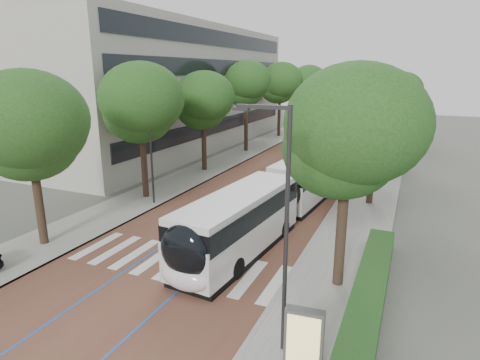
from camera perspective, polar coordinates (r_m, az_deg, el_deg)
The scene contains 22 objects.
ground at distance 19.45m, azimuth -11.00°, elevation -12.68°, with size 160.00×160.00×0.00m, color #51544C.
road at distance 55.65m, azimuth 12.89°, elevation 5.59°, with size 11.00×140.00×0.02m, color brown.
sidewalk_left at distance 57.48m, azimuth 5.50°, elevation 6.25°, with size 4.00×140.00×0.12m, color gray.
sidewalk_right at distance 54.79m, azimuth 20.63°, elevation 4.89°, with size 4.00×140.00×0.12m, color gray.
kerb_left at distance 56.92m, azimuth 7.33°, elevation 6.11°, with size 0.20×140.00×0.14m, color gray.
kerb_right at distance 54.91m, azimuth 18.65°, elevation 5.09°, with size 0.20×140.00×0.14m, color gray.
zebra_crossing at distance 20.07m, azimuth -8.89°, elevation -11.56°, with size 10.55×3.60×0.01m.
lane_line_left at distance 55.96m, azimuth 11.28°, elevation 5.74°, with size 0.12×126.00×0.01m, color #2154A9.
lane_line_right at distance 55.39m, azimuth 14.52°, elevation 5.45°, with size 0.12×126.00×0.01m, color #2154A9.
office_building at distance 51.37m, azimuth -11.85°, elevation 12.72°, with size 18.11×40.00×14.00m.
hedge at distance 16.40m, azimuth 17.49°, elevation -16.74°, with size 1.20×14.00×0.80m, color #18451A.
streetlight_near at distance 12.26m, azimuth 5.87°, elevation -4.88°, with size 1.82×0.20×8.00m.
streetlight_far at distance 36.40m, azimuth 18.16°, elevation 7.90°, with size 1.82×0.20×8.00m.
lamp_post_left at distance 27.72m, azimuth -12.58°, elevation 4.73°, with size 0.14×0.14×8.00m, color #2E2E30.
trees_left at distance 44.26m, azimuth 0.15°, elevation 12.23°, with size 6.29×61.03×9.60m.
trees_right at distance 35.11m, azimuth 19.90°, elevation 9.42°, with size 5.93×47.48×8.81m.
lead_bus at distance 23.41m, azimuth 4.46°, elevation -3.19°, with size 4.21×18.55×3.20m.
bus_queued_0 at distance 39.01m, azimuth 11.51°, elevation 4.04°, with size 3.06×12.50×3.20m.
bus_queued_1 at distance 51.04m, azimuth 14.58°, elevation 6.47°, with size 2.91×12.47×3.20m.
bus_queued_2 at distance 63.50m, azimuth 16.30°, elevation 7.99°, with size 2.62×12.42×3.20m.
bus_queued_3 at distance 76.78m, azimuth 17.75°, elevation 9.05°, with size 3.20×12.52×3.20m.
ad_panel at distance 12.74m, azimuth 9.04°, elevation -21.98°, with size 1.16×0.48×2.35m.
Camera 1 is at (10.05, -13.99, 9.03)m, focal length 30.00 mm.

